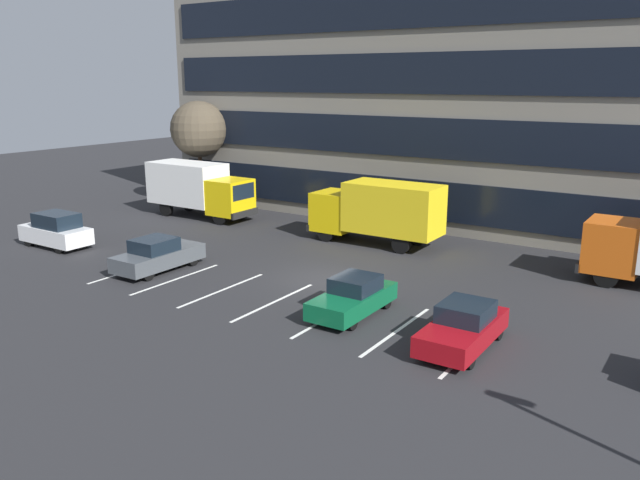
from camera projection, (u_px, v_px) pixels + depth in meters
The scene contains 10 objects.
ground_plane at pixel (323, 279), 28.99m from camera, with size 120.00×120.00×0.00m, color #262628.
office_building at pixel (472, 105), 41.74m from camera, with size 39.70×14.12×14.40m.
lot_markings at pixel (274, 302), 25.99m from camera, with size 16.94×5.40×0.01m.
box_truck_yellow_all at pixel (378, 210), 34.64m from camera, with size 7.45×2.47×3.46m.
box_truck_yellow at pixel (198, 187), 41.65m from camera, with size 7.59×2.51×3.52m.
suv_white at pixel (56, 230), 34.33m from camera, with size 4.19×1.78×1.89m.
sedan_forest at pixel (353, 297), 24.48m from camera, with size 1.75×4.18×1.50m.
sedan_charcoal at pixel (158, 255), 30.14m from camera, with size 1.87×4.46×1.60m.
sedan_maroon at pixel (463, 327), 21.44m from camera, with size 1.81×4.32×1.55m.
bare_tree at pixel (199, 129), 44.76m from camera, with size 3.95×3.95×7.41m.
Camera 1 is at (15.09, -23.17, 8.87)m, focal length 35.66 mm.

